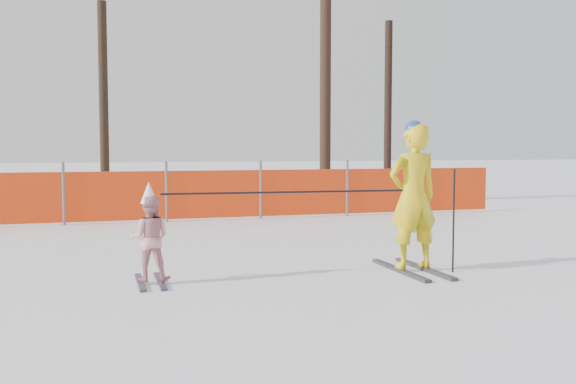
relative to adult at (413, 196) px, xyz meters
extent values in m
plane|color=white|center=(-1.54, -0.27, -0.93)|extent=(120.00, 120.00, 0.00)
cube|color=black|center=(-0.17, 0.00, -0.91)|extent=(0.09, 1.43, 0.04)
cube|color=black|center=(0.17, 0.00, -0.91)|extent=(0.09, 1.43, 0.04)
imported|color=yellow|center=(0.00, 0.00, 0.00)|extent=(0.67, 0.46, 1.78)
sphere|color=#1B4095|center=(0.00, 0.00, 0.82)|extent=(0.23, 0.23, 0.23)
cube|color=black|center=(-3.28, 0.22, -0.92)|extent=(0.09, 0.93, 0.03)
cube|color=black|center=(-3.06, 0.22, -0.92)|extent=(0.09, 0.93, 0.03)
imported|color=pink|center=(-3.17, 0.22, -0.42)|extent=(0.54, 0.46, 0.97)
cone|color=white|center=(-3.17, 0.22, 0.10)|extent=(0.19, 0.19, 0.24)
cylinder|color=black|center=(0.45, -0.20, -0.30)|extent=(0.02, 0.02, 1.27)
cylinder|color=black|center=(-1.59, 0.11, 0.08)|extent=(2.93, 0.23, 0.02)
cylinder|color=#595960|center=(-4.34, 6.23, -0.31)|extent=(0.06, 0.06, 1.25)
cylinder|color=#595960|center=(-2.34, 6.23, -0.31)|extent=(0.06, 0.06, 1.25)
cylinder|color=#595960|center=(-0.34, 6.23, -0.31)|extent=(0.06, 0.06, 1.25)
cylinder|color=#595960|center=(1.66, 6.23, -0.31)|extent=(0.06, 0.06, 1.25)
cylinder|color=#595960|center=(3.66, 6.23, -0.31)|extent=(0.06, 0.06, 1.25)
cube|color=red|center=(-3.55, 6.23, -0.38)|extent=(17.57, 0.03, 1.00)
cylinder|color=black|center=(2.20, 9.13, 2.53)|extent=(0.30, 0.30, 6.92)
cylinder|color=black|center=(4.26, 9.59, 1.61)|extent=(0.21, 0.21, 5.08)
cylinder|color=black|center=(-3.47, 10.97, 1.78)|extent=(0.24, 0.24, 5.42)
camera|label=1|loc=(-3.76, -7.08, 0.60)|focal=40.00mm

